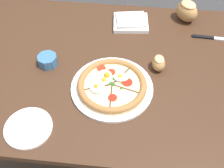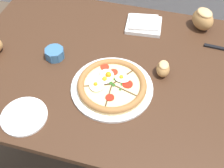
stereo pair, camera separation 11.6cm
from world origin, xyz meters
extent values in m
plane|color=brown|center=(0.00, 0.00, 0.00)|extent=(12.00, 12.00, 0.00)
cube|color=#422819|center=(0.00, 0.00, 0.72)|extent=(1.35, 0.94, 0.03)
cube|color=#422819|center=(-0.63, 0.42, 0.35)|extent=(0.06, 0.06, 0.70)
cube|color=#422819|center=(0.63, 0.42, 0.35)|extent=(0.06, 0.06, 0.70)
cylinder|color=white|center=(0.04, -0.13, 0.74)|extent=(0.35, 0.35, 0.01)
cylinder|color=#DBB775|center=(0.04, -0.13, 0.75)|extent=(0.29, 0.29, 0.01)
cylinder|color=beige|center=(0.04, -0.13, 0.76)|extent=(0.24, 0.24, 0.00)
torus|color=#A36B38|center=(0.04, -0.13, 0.76)|extent=(0.29, 0.29, 0.03)
cube|color=#472D19|center=(0.08, -0.07, 0.76)|extent=(0.07, 0.10, 0.00)
cube|color=#472D19|center=(0.00, -0.08, 0.76)|extent=(0.08, 0.10, 0.00)
cube|color=#472D19|center=(-0.02, -0.15, 0.76)|extent=(0.12, 0.05, 0.00)
cube|color=#472D19|center=(0.04, -0.19, 0.76)|extent=(0.01, 0.12, 0.00)
cube|color=#472D19|center=(0.10, -0.14, 0.76)|extent=(0.12, 0.04, 0.00)
cylinder|color=red|center=(0.05, -0.19, 0.76)|extent=(0.04, 0.04, 0.00)
cylinder|color=red|center=(0.10, -0.11, 0.76)|extent=(0.04, 0.04, 0.00)
cylinder|color=red|center=(0.03, -0.06, 0.76)|extent=(0.04, 0.04, 0.00)
cylinder|color=red|center=(-0.01, -0.04, 0.76)|extent=(0.04, 0.04, 0.00)
ellipsoid|color=white|center=(0.01, -0.11, 0.77)|extent=(0.09, 0.09, 0.01)
sphere|color=#F4AD1E|center=(0.01, -0.11, 0.78)|extent=(0.02, 0.02, 0.02)
ellipsoid|color=white|center=(-0.02, -0.15, 0.77)|extent=(0.07, 0.08, 0.01)
sphere|color=orange|center=(-0.02, -0.15, 0.77)|extent=(0.02, 0.02, 0.02)
ellipsoid|color=white|center=(0.01, -0.08, 0.77)|extent=(0.08, 0.08, 0.01)
sphere|color=orange|center=(0.02, -0.09, 0.78)|extent=(0.03, 0.03, 0.03)
ellipsoid|color=white|center=(0.08, -0.09, 0.77)|extent=(0.07, 0.06, 0.01)
sphere|color=#F4AD1E|center=(0.07, -0.09, 0.77)|extent=(0.02, 0.02, 0.02)
cylinder|color=#2D5B1E|center=(0.08, -0.14, 0.76)|extent=(0.01, 0.01, 0.00)
cylinder|color=#2D5B1E|center=(0.04, -0.12, 0.76)|extent=(0.02, 0.02, 0.00)
cylinder|color=#2D5B1E|center=(0.05, -0.13, 0.76)|extent=(0.01, 0.01, 0.00)
cylinder|color=#386B23|center=(0.08, -0.12, 0.76)|extent=(0.01, 0.01, 0.00)
cylinder|color=#386B23|center=(0.05, -0.09, 0.76)|extent=(0.01, 0.01, 0.00)
cylinder|color=teal|center=(-0.26, -0.01, 0.76)|extent=(0.08, 0.08, 0.05)
cylinder|color=#AD1423|center=(-0.26, -0.01, 0.76)|extent=(0.07, 0.07, 0.03)
cylinder|color=teal|center=(-0.22, -0.01, 0.76)|extent=(0.01, 0.01, 0.05)
cylinder|color=teal|center=(-0.23, 0.02, 0.76)|extent=(0.01, 0.01, 0.05)
cylinder|color=teal|center=(-0.26, 0.03, 0.76)|extent=(0.01, 0.01, 0.05)
cylinder|color=teal|center=(-0.29, 0.02, 0.76)|extent=(0.01, 0.01, 0.05)
cylinder|color=teal|center=(-0.30, -0.01, 0.76)|extent=(0.01, 0.01, 0.05)
cylinder|color=teal|center=(-0.29, -0.04, 0.76)|extent=(0.01, 0.01, 0.05)
cylinder|color=teal|center=(-0.26, -0.06, 0.76)|extent=(0.01, 0.01, 0.05)
cylinder|color=teal|center=(-0.23, -0.04, 0.76)|extent=(0.01, 0.01, 0.05)
cube|color=white|center=(0.09, 0.31, 0.74)|extent=(0.19, 0.16, 0.02)
cube|color=white|center=(0.09, 0.31, 0.76)|extent=(0.16, 0.15, 0.02)
ellipsoid|color=#B27F47|center=(0.37, 0.38, 0.79)|extent=(0.15, 0.15, 0.10)
ellipsoid|color=#EAB775|center=(0.37, 0.38, 0.83)|extent=(0.10, 0.11, 0.03)
ellipsoid|color=#B27F47|center=(0.23, 0.01, 0.77)|extent=(0.07, 0.09, 0.06)
ellipsoid|color=#EAB775|center=(0.23, 0.01, 0.79)|extent=(0.05, 0.06, 0.02)
cube|color=black|center=(0.45, 0.24, 0.74)|extent=(0.11, 0.02, 0.01)
cylinder|color=white|center=(-0.25, -0.35, 0.74)|extent=(0.18, 0.18, 0.01)
camera|label=1|loc=(0.12, -0.86, 1.66)|focal=45.00mm
camera|label=2|loc=(0.24, -0.84, 1.66)|focal=45.00mm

